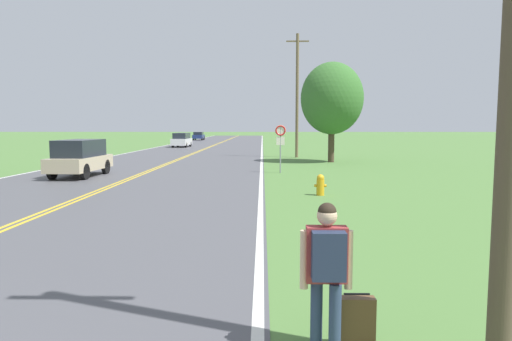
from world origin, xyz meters
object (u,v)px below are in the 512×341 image
hitchhiker_person (327,263)px  suitcase (356,323)px  fire_hydrant (320,185)px  tree_mid_treeline (332,99)px  car_white_van_mid_near (182,140)px  car_dark_blue_sedan_mid_far (199,136)px  traffic_sign (280,137)px  car_champagne_suv_approaching (80,157)px

hitchhiker_person → suitcase: (0.36, 0.14, -0.74)m
fire_hydrant → tree_mid_treeline: 16.22m
hitchhiker_person → car_white_van_mid_near: bearing=12.1°
car_dark_blue_sedan_mid_far → tree_mid_treeline: bearing=-161.5°
traffic_sign → tree_mid_treeline: 8.82m
traffic_sign → car_white_van_mid_near: (-10.71, 30.44, -1.07)m
fire_hydrant → car_dark_blue_sedan_mid_far: (-13.66, 65.90, 0.38)m
suitcase → car_dark_blue_sedan_mid_far: (-12.60, 77.45, 0.47)m
hitchhiker_person → traffic_sign: bearing=-0.4°
hitchhiker_person → fire_hydrant: 11.79m
suitcase → tree_mid_treeline: bearing=-7.6°
traffic_sign → car_champagne_suv_approaching: traffic_sign is taller
fire_hydrant → car_champagne_suv_approaching: size_ratio=0.18×
tree_mid_treeline → car_dark_blue_sedan_mid_far: size_ratio=1.75×
car_white_van_mid_near → suitcase: bearing=-166.2°
hitchhiker_person → car_champagne_suv_approaching: bearing=29.3°
tree_mid_treeline → suitcase: bearing=-97.9°
fire_hydrant → car_champagne_suv_approaching: bearing=151.7°
suitcase → fire_hydrant: (1.06, 11.54, 0.09)m
hitchhiker_person → fire_hydrant: hitchhiker_person is taller
suitcase → car_champagne_suv_approaching: (-10.17, 17.58, 0.67)m
suitcase → tree_mid_treeline: tree_mid_treeline is taller
fire_hydrant → tree_mid_treeline: bearing=80.1°
hitchhiker_person → car_champagne_suv_approaching: size_ratio=0.39×
hitchhiker_person → car_dark_blue_sedan_mid_far: size_ratio=0.43×
tree_mid_treeline → hitchhiker_person: bearing=-98.6°
hitchhiker_person → car_champagne_suv_approaching: 20.26m
tree_mid_treeline → car_champagne_suv_approaching: tree_mid_treeline is taller
fire_hydrant → tree_mid_treeline: size_ratio=0.11×
traffic_sign → car_dark_blue_sedan_mid_far: bearing=102.2°
fire_hydrant → traffic_sign: size_ratio=0.30×
traffic_sign → tree_mid_treeline: tree_mid_treeline is taller
suitcase → fire_hydrant: bearing=-4.9°
suitcase → car_white_van_mid_near: (-10.81, 49.92, 0.58)m
car_dark_blue_sedan_mid_far → car_champagne_suv_approaching: bearing=-177.2°
traffic_sign → tree_mid_treeline: (3.85, 7.54, 2.48)m
car_champagne_suv_approaching → car_dark_blue_sedan_mid_far: 59.91m
traffic_sign → car_white_van_mid_near: size_ratio=0.57×
suitcase → car_dark_blue_sedan_mid_far: 78.47m
suitcase → tree_mid_treeline: size_ratio=0.09×
traffic_sign → car_champagne_suv_approaching: bearing=-169.3°
suitcase → car_champagne_suv_approaching: bearing=30.4°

